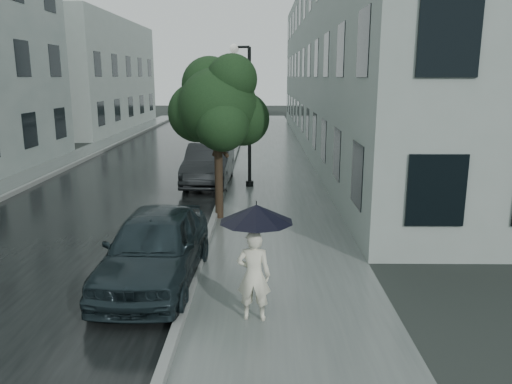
{
  "coord_description": "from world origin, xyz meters",
  "views": [
    {
      "loc": [
        -0.27,
        -8.47,
        3.87
      ],
      "look_at": [
        -0.4,
        2.59,
        1.3
      ],
      "focal_mm": 35.0,
      "sensor_mm": 36.0,
      "label": 1
    }
  ],
  "objects_px": {
    "pedestrian": "(254,275)",
    "car_far": "(209,164)",
    "lamp_post": "(245,106)",
    "car_near": "(155,247)",
    "street_tree": "(218,106)"
  },
  "relations": [
    {
      "from": "pedestrian",
      "to": "lamp_post",
      "type": "xyz_separation_m",
      "value": [
        -0.46,
        10.15,
        2.08
      ]
    },
    {
      "from": "lamp_post",
      "to": "car_far",
      "type": "xyz_separation_m",
      "value": [
        -1.35,
        0.41,
        -2.11
      ]
    },
    {
      "from": "pedestrian",
      "to": "car_far",
      "type": "xyz_separation_m",
      "value": [
        -1.81,
        10.57,
        -0.03
      ]
    },
    {
      "from": "pedestrian",
      "to": "street_tree",
      "type": "height_order",
      "value": "street_tree"
    },
    {
      "from": "pedestrian",
      "to": "lamp_post",
      "type": "relative_size",
      "value": 0.3
    },
    {
      "from": "car_near",
      "to": "car_far",
      "type": "xyz_separation_m",
      "value": [
        0.09,
        9.07,
        0.02
      ]
    },
    {
      "from": "street_tree",
      "to": "car_near",
      "type": "distance_m",
      "value": 5.22
    },
    {
      "from": "street_tree",
      "to": "car_far",
      "type": "relative_size",
      "value": 1.01
    },
    {
      "from": "pedestrian",
      "to": "street_tree",
      "type": "relative_size",
      "value": 0.34
    },
    {
      "from": "pedestrian",
      "to": "lamp_post",
      "type": "height_order",
      "value": "lamp_post"
    },
    {
      "from": "street_tree",
      "to": "lamp_post",
      "type": "xyz_separation_m",
      "value": [
        0.6,
        4.08,
        -0.25
      ]
    },
    {
      "from": "lamp_post",
      "to": "car_far",
      "type": "height_order",
      "value": "lamp_post"
    },
    {
      "from": "pedestrian",
      "to": "car_far",
      "type": "bearing_deg",
      "value": -75.85
    },
    {
      "from": "pedestrian",
      "to": "car_near",
      "type": "relative_size",
      "value": 0.36
    },
    {
      "from": "street_tree",
      "to": "car_near",
      "type": "height_order",
      "value": "street_tree"
    }
  ]
}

